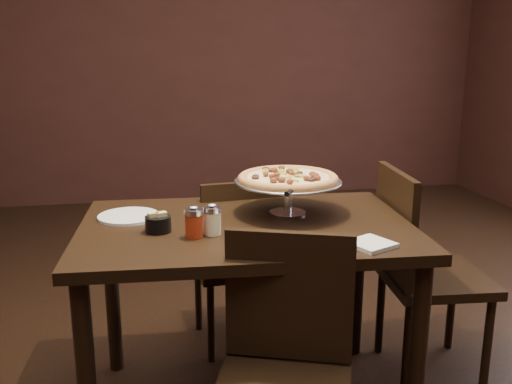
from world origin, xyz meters
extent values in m
cube|color=black|center=(0.00, 3.51, 1.40)|extent=(6.00, 0.02, 2.80)
cube|color=black|center=(-0.02, 0.00, 0.79)|extent=(1.35, 0.95, 0.04)
cylinder|color=black|center=(-0.63, -0.32, 0.38)|extent=(0.06, 0.06, 0.76)
cylinder|color=black|center=(0.53, -0.41, 0.38)|extent=(0.06, 0.06, 0.76)
cylinder|color=black|center=(-0.58, 0.41, 0.38)|extent=(0.06, 0.06, 0.76)
cylinder|color=black|center=(0.58, 0.32, 0.38)|extent=(0.06, 0.06, 0.76)
cylinder|color=silver|center=(0.17, 0.10, 0.81)|extent=(0.15, 0.15, 0.01)
cylinder|color=silver|center=(0.17, 0.10, 0.87)|extent=(0.03, 0.03, 0.12)
cylinder|color=silver|center=(0.17, 0.10, 0.94)|extent=(0.11, 0.11, 0.01)
cylinder|color=#97979C|center=(0.17, 0.10, 0.94)|extent=(0.43, 0.43, 0.01)
torus|color=#97979C|center=(0.17, 0.10, 0.94)|extent=(0.44, 0.44, 0.01)
cylinder|color=#A36430|center=(0.17, 0.10, 0.95)|extent=(0.40, 0.40, 0.01)
torus|color=#A36430|center=(0.17, 0.10, 0.96)|extent=(0.41, 0.41, 0.03)
cylinder|color=#E6BC7E|center=(0.17, 0.10, 0.96)|extent=(0.34, 0.34, 0.01)
cylinder|color=#F7F5C0|center=(-0.17, -0.10, 0.85)|extent=(0.06, 0.06, 0.09)
cylinder|color=silver|center=(-0.17, -0.10, 0.90)|extent=(0.07, 0.07, 0.02)
ellipsoid|color=silver|center=(-0.17, -0.10, 0.92)|extent=(0.04, 0.04, 0.01)
cylinder|color=maroon|center=(-0.24, -0.12, 0.85)|extent=(0.06, 0.06, 0.09)
cylinder|color=silver|center=(-0.24, -0.12, 0.90)|extent=(0.07, 0.07, 0.02)
ellipsoid|color=silver|center=(-0.24, -0.12, 0.92)|extent=(0.04, 0.04, 0.01)
cylinder|color=black|center=(-0.37, -0.03, 0.84)|extent=(0.10, 0.10, 0.06)
cube|color=#D8CA7C|center=(-0.38, -0.03, 0.85)|extent=(0.04, 0.04, 0.06)
cube|color=#D8CA7C|center=(-0.35, -0.03, 0.85)|extent=(0.04, 0.04, 0.06)
cube|color=silver|center=(0.35, -0.34, 0.81)|extent=(0.18, 0.18, 0.01)
cylinder|color=white|center=(-0.48, 0.17, 0.81)|extent=(0.24, 0.24, 0.01)
cylinder|color=white|center=(0.02, -0.30, 0.81)|extent=(0.21, 0.21, 0.01)
cone|color=silver|center=(0.13, -0.09, 0.95)|extent=(0.16, 0.16, 0.00)
cylinder|color=black|center=(0.13, -0.09, 0.95)|extent=(0.08, 0.12, 0.02)
cube|color=black|center=(0.03, 0.56, 0.42)|extent=(0.45, 0.45, 0.04)
cube|color=black|center=(0.04, 0.37, 0.67)|extent=(0.41, 0.06, 0.43)
cylinder|color=black|center=(0.18, 0.74, 0.20)|extent=(0.04, 0.04, 0.40)
cylinder|color=black|center=(-0.15, 0.71, 0.20)|extent=(0.04, 0.04, 0.40)
cylinder|color=black|center=(0.21, 0.40, 0.20)|extent=(0.04, 0.04, 0.40)
cylinder|color=black|center=(-0.13, 0.38, 0.20)|extent=(0.04, 0.04, 0.40)
cube|color=black|center=(0.04, -0.43, 0.68)|extent=(0.41, 0.18, 0.44)
cube|color=black|center=(0.87, 0.10, 0.46)|extent=(0.49, 0.49, 0.04)
cube|color=black|center=(0.66, 0.12, 0.73)|extent=(0.07, 0.45, 0.47)
cylinder|color=black|center=(1.03, -0.10, 0.22)|extent=(0.04, 0.04, 0.44)
cylinder|color=black|center=(1.06, 0.26, 0.22)|extent=(0.04, 0.04, 0.44)
cylinder|color=black|center=(0.67, -0.06, 0.22)|extent=(0.04, 0.04, 0.44)
cylinder|color=black|center=(0.70, 0.30, 0.22)|extent=(0.04, 0.04, 0.44)
camera|label=1|loc=(-0.41, -2.10, 1.48)|focal=40.00mm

